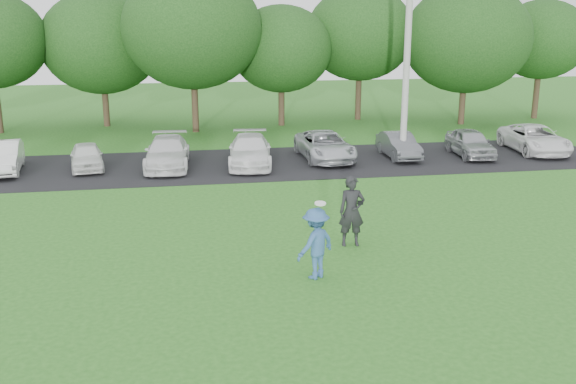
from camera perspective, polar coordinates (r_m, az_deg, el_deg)
ground at (r=15.22m, az=2.28°, el=-8.15°), size 100.00×100.00×0.00m
parking_lot at (r=27.49m, az=-3.39°, el=2.52°), size 32.00×6.50×0.03m
utility_pole at (r=28.05m, az=10.55°, el=12.12°), size 0.28×0.28×9.29m
frisbee_player at (r=15.27m, az=2.48°, el=-4.57°), size 1.29×1.17×1.90m
camera_bystander at (r=17.47m, az=5.69°, el=-1.71°), size 0.74×0.52×1.94m
parked_cars at (r=27.46m, az=-2.72°, el=3.84°), size 29.05×5.07×1.25m
tree_row at (r=36.71m, az=-2.90°, el=13.42°), size 42.39×9.85×8.64m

